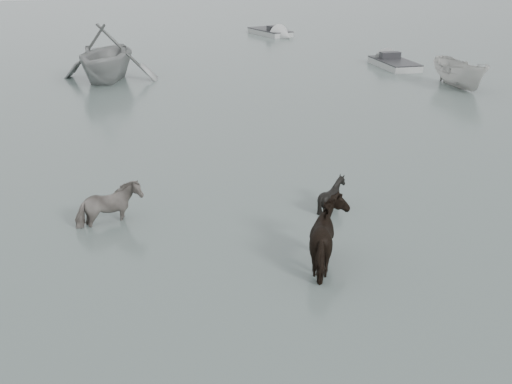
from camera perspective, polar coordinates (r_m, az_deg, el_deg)
ground at (r=15.17m, az=2.34°, el=-4.44°), size 140.00×140.00×0.00m
pony_pinto at (r=16.26m, az=-13.05°, el=-0.51°), size 1.79×1.24×1.38m
pony_dark at (r=13.88m, az=6.93°, el=-3.39°), size 1.48×1.71×1.65m
pony_black at (r=16.96m, az=6.77°, el=0.34°), size 1.07×0.97×1.10m
rowboat_trail at (r=33.47m, az=-13.18°, el=12.14°), size 6.60×7.06×3.00m
boat_small at (r=32.62m, az=17.72°, el=10.14°), size 1.52×3.94×1.51m
skiff_port at (r=37.18m, az=12.22°, el=11.35°), size 1.67×5.11×0.75m
skiff_mid at (r=49.44m, az=1.25°, el=14.24°), size 3.01×5.71×0.75m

